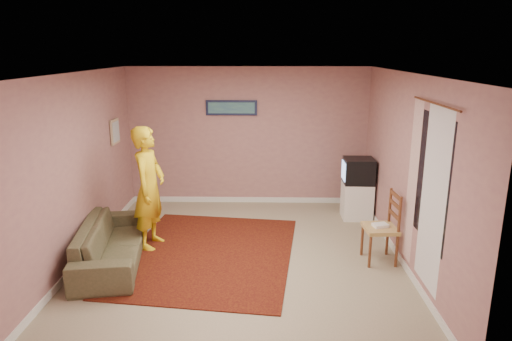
{
  "coord_description": "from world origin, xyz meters",
  "views": [
    {
      "loc": [
        0.34,
        -5.98,
        2.89
      ],
      "look_at": [
        0.2,
        0.6,
        1.15
      ],
      "focal_mm": 32.0,
      "sensor_mm": 36.0,
      "label": 1
    }
  ],
  "objects_px": {
    "tv_cabinet": "(357,200)",
    "crt_tv": "(358,171)",
    "chair_a": "(356,185)",
    "sofa": "(112,243)",
    "chair_b": "(381,220)",
    "person": "(149,188)"
  },
  "relations": [
    {
      "from": "tv_cabinet",
      "to": "crt_tv",
      "type": "xyz_separation_m",
      "value": [
        -0.01,
        0.0,
        0.54
      ]
    },
    {
      "from": "chair_a",
      "to": "sofa",
      "type": "bearing_deg",
      "value": -131.3
    },
    {
      "from": "sofa",
      "to": "chair_b",
      "type": "bearing_deg",
      "value": -97.26
    },
    {
      "from": "person",
      "to": "chair_a",
      "type": "bearing_deg",
      "value": -57.23
    },
    {
      "from": "chair_b",
      "to": "person",
      "type": "relative_size",
      "value": 0.3
    },
    {
      "from": "chair_b",
      "to": "sofa",
      "type": "height_order",
      "value": "chair_b"
    },
    {
      "from": "sofa",
      "to": "person",
      "type": "height_order",
      "value": "person"
    },
    {
      "from": "crt_tv",
      "to": "chair_b",
      "type": "height_order",
      "value": "crt_tv"
    },
    {
      "from": "crt_tv",
      "to": "chair_b",
      "type": "bearing_deg",
      "value": -89.46
    },
    {
      "from": "crt_tv",
      "to": "chair_b",
      "type": "xyz_separation_m",
      "value": [
        -0.01,
        -1.71,
        -0.25
      ]
    },
    {
      "from": "tv_cabinet",
      "to": "person",
      "type": "xyz_separation_m",
      "value": [
        -3.33,
        -1.27,
        0.6
      ]
    },
    {
      "from": "crt_tv",
      "to": "sofa",
      "type": "xyz_separation_m",
      "value": [
        -3.74,
        -1.84,
        -0.57
      ]
    },
    {
      "from": "sofa",
      "to": "tv_cabinet",
      "type": "bearing_deg",
      "value": -73.07
    },
    {
      "from": "tv_cabinet",
      "to": "crt_tv",
      "type": "relative_size",
      "value": 1.23
    },
    {
      "from": "crt_tv",
      "to": "sofa",
      "type": "height_order",
      "value": "crt_tv"
    },
    {
      "from": "crt_tv",
      "to": "sofa",
      "type": "relative_size",
      "value": 0.26
    },
    {
      "from": "crt_tv",
      "to": "chair_b",
      "type": "distance_m",
      "value": 1.73
    },
    {
      "from": "tv_cabinet",
      "to": "chair_b",
      "type": "xyz_separation_m",
      "value": [
        -0.01,
        -1.71,
        0.3
      ]
    },
    {
      "from": "chair_b",
      "to": "tv_cabinet",
      "type": "bearing_deg",
      "value": 175.57
    },
    {
      "from": "crt_tv",
      "to": "person",
      "type": "relative_size",
      "value": 0.28
    },
    {
      "from": "crt_tv",
      "to": "sofa",
      "type": "distance_m",
      "value": 4.21
    },
    {
      "from": "tv_cabinet",
      "to": "person",
      "type": "bearing_deg",
      "value": -159.15
    }
  ]
}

